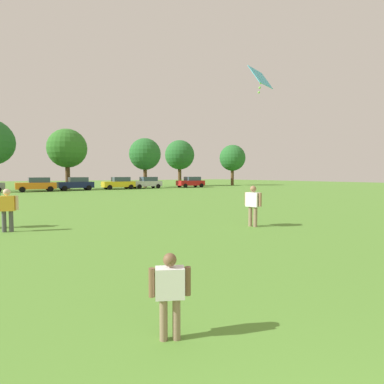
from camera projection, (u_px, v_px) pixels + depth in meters
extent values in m
plane|color=#568C33|center=(22.00, 199.00, 26.08)|extent=(160.00, 160.00, 0.00)
cylinder|color=#8C7259|center=(164.00, 319.00, 3.77)|extent=(0.10, 0.10, 0.52)
cylinder|color=#8C7259|center=(176.00, 318.00, 3.79)|extent=(0.10, 0.10, 0.52)
cube|color=white|center=(170.00, 283.00, 3.75)|extent=(0.40, 0.32, 0.37)
cylinder|color=brown|center=(152.00, 282.00, 3.73)|extent=(0.08, 0.08, 0.35)
cylinder|color=brown|center=(188.00, 281.00, 3.78)|extent=(0.08, 0.08, 0.35)
sphere|color=brown|center=(170.00, 260.00, 3.74)|extent=(0.16, 0.16, 0.16)
cylinder|color=#8C7259|center=(255.00, 217.00, 11.95)|extent=(0.15, 0.15, 0.78)
cylinder|color=#8C7259|center=(250.00, 216.00, 12.12)|extent=(0.15, 0.15, 0.78)
cube|color=white|center=(253.00, 200.00, 12.00)|extent=(0.40, 0.57, 0.55)
cylinder|color=#936B4C|center=(260.00, 200.00, 11.77)|extent=(0.11, 0.11, 0.52)
cylinder|color=#936B4C|center=(246.00, 199.00, 12.22)|extent=(0.11, 0.11, 0.52)
sphere|color=#936B4C|center=(253.00, 189.00, 11.98)|extent=(0.24, 0.24, 0.24)
cylinder|color=#4C4C51|center=(4.00, 222.00, 10.88)|extent=(0.14, 0.14, 0.74)
cylinder|color=#4C4C51|center=(11.00, 221.00, 10.94)|extent=(0.14, 0.14, 0.74)
cube|color=yellow|center=(7.00, 203.00, 10.87)|extent=(0.55, 0.40, 0.53)
cylinder|color=beige|center=(17.00, 203.00, 10.95)|extent=(0.11, 0.11, 0.49)
sphere|color=beige|center=(7.00, 192.00, 10.85)|extent=(0.23, 0.23, 0.23)
cube|color=#3FBFE5|center=(261.00, 77.00, 14.33)|extent=(1.52, 1.06, 0.88)
sphere|color=#8CD859|center=(261.00, 83.00, 14.34)|extent=(0.10, 0.10, 0.10)
sphere|color=#8CD859|center=(260.00, 88.00, 14.33)|extent=(0.10, 0.10, 0.10)
sphere|color=#8CD859|center=(259.00, 92.00, 14.31)|extent=(0.10, 0.10, 0.10)
cube|color=orange|center=(36.00, 186.00, 36.68)|extent=(4.30, 1.80, 0.76)
cube|color=#334756|center=(39.00, 180.00, 36.83)|extent=(2.24, 1.58, 0.60)
cylinder|color=black|center=(22.00, 190.00, 35.18)|extent=(0.64, 0.22, 0.64)
cylinder|color=black|center=(22.00, 189.00, 36.71)|extent=(0.64, 0.22, 0.64)
cylinder|color=black|center=(51.00, 189.00, 36.70)|extent=(0.64, 0.22, 0.64)
cylinder|color=black|center=(49.00, 188.00, 38.23)|extent=(0.64, 0.22, 0.64)
cube|color=#141E4C|center=(76.00, 185.00, 39.88)|extent=(4.30, 1.80, 0.76)
cube|color=#334756|center=(78.00, 180.00, 40.02)|extent=(2.24, 1.58, 0.60)
cylinder|color=black|center=(65.00, 188.00, 38.37)|extent=(0.64, 0.22, 0.64)
cylinder|color=black|center=(62.00, 188.00, 39.90)|extent=(0.64, 0.22, 0.64)
cylinder|color=black|center=(89.00, 188.00, 39.89)|extent=(0.64, 0.22, 0.64)
cylinder|color=black|center=(86.00, 187.00, 41.43)|extent=(0.64, 0.22, 0.64)
cube|color=yellow|center=(118.00, 184.00, 42.62)|extent=(4.30, 1.80, 0.76)
cube|color=#334756|center=(121.00, 179.00, 42.76)|extent=(2.24, 1.58, 0.60)
cylinder|color=black|center=(110.00, 187.00, 41.11)|extent=(0.64, 0.22, 0.64)
cylinder|color=black|center=(106.00, 187.00, 42.65)|extent=(0.64, 0.22, 0.64)
cylinder|color=black|center=(131.00, 187.00, 42.64)|extent=(0.64, 0.22, 0.64)
cylinder|color=black|center=(126.00, 187.00, 44.17)|extent=(0.64, 0.22, 0.64)
cube|color=silver|center=(146.00, 184.00, 45.52)|extent=(4.30, 1.80, 0.76)
cube|color=#334756|center=(149.00, 179.00, 45.66)|extent=(2.24, 1.58, 0.60)
cylinder|color=black|center=(139.00, 187.00, 44.01)|extent=(0.64, 0.22, 0.64)
cylinder|color=black|center=(135.00, 186.00, 45.55)|extent=(0.64, 0.22, 0.64)
cylinder|color=black|center=(158.00, 186.00, 45.54)|extent=(0.64, 0.22, 0.64)
cylinder|color=black|center=(153.00, 186.00, 47.07)|extent=(0.64, 0.22, 0.64)
cube|color=red|center=(190.00, 183.00, 48.84)|extent=(4.30, 1.80, 0.76)
cube|color=#334756|center=(192.00, 179.00, 48.98)|extent=(2.24, 1.58, 0.60)
cylinder|color=black|center=(185.00, 186.00, 47.33)|extent=(0.64, 0.22, 0.64)
cylinder|color=black|center=(180.00, 185.00, 48.87)|extent=(0.64, 0.22, 0.64)
cylinder|color=black|center=(201.00, 185.00, 48.86)|extent=(0.64, 0.22, 0.64)
cylinder|color=black|center=(195.00, 185.00, 50.39)|extent=(0.64, 0.22, 0.64)
cylinder|color=brown|center=(68.00, 177.00, 43.20)|extent=(0.62, 0.62, 3.38)
sphere|color=#337528|center=(67.00, 148.00, 42.98)|extent=(5.34, 5.34, 5.34)
cylinder|color=brown|center=(145.00, 178.00, 48.61)|extent=(0.57, 0.57, 3.12)
sphere|color=#286B2D|center=(145.00, 154.00, 48.40)|extent=(4.92, 4.92, 4.92)
cylinder|color=brown|center=(180.00, 177.00, 55.54)|extent=(0.61, 0.61, 3.30)
sphere|color=#286B2D|center=(180.00, 155.00, 55.33)|extent=(5.22, 5.22, 5.22)
cylinder|color=brown|center=(232.00, 177.00, 58.85)|extent=(0.57, 0.57, 3.09)
sphere|color=#286B2D|center=(232.00, 158.00, 58.65)|extent=(4.89, 4.89, 4.89)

